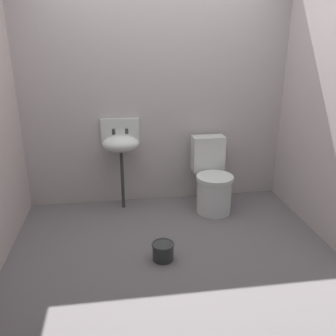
# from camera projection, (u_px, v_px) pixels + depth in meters

# --- Properties ---
(ground_plane) EXTENTS (3.31, 2.74, 0.08)m
(ground_plane) POSITION_uv_depth(u_px,v_px,m) (173.00, 256.00, 3.26)
(ground_plane) COLOR slate
(wall_back) EXTENTS (3.31, 0.10, 2.49)m
(wall_back) POSITION_uv_depth(u_px,v_px,m) (156.00, 93.00, 3.96)
(wall_back) COLOR beige
(wall_back) RESTS_ON ground
(toilet_near_wall) EXTENTS (0.41, 0.60, 0.78)m
(toilet_near_wall) POSITION_uv_depth(u_px,v_px,m) (212.00, 181.00, 3.98)
(toilet_near_wall) COLOR white
(toilet_near_wall) RESTS_ON ground
(sink) EXTENTS (0.42, 0.35, 0.99)m
(sink) POSITION_uv_depth(u_px,v_px,m) (121.00, 143.00, 3.87)
(sink) COLOR #353837
(sink) RESTS_ON ground
(bucket) EXTENTS (0.20, 0.20, 0.16)m
(bucket) POSITION_uv_depth(u_px,v_px,m) (163.00, 251.00, 3.11)
(bucket) COLOR #353837
(bucket) RESTS_ON ground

